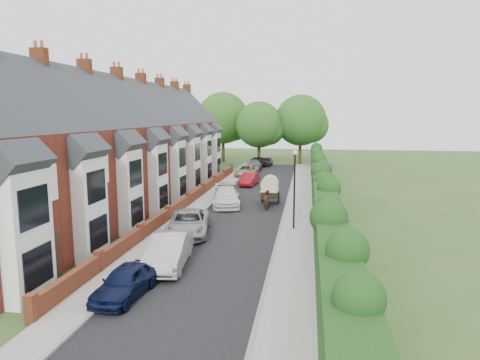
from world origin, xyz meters
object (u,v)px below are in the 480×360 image
object	(u,v)px
car_green	(225,191)
car_grey	(254,166)
car_beige	(247,171)
horse	(268,200)
horse_cart	(270,188)
car_silver_a	(169,251)
car_silver_b	(188,223)
car_navy	(126,282)
lamppost	(295,180)
car_red	(249,179)
car_black	(267,161)
car_white	(226,197)

from	to	relation	value
car_green	car_grey	bearing A→B (deg)	81.08
car_beige	horse	xyz separation A→B (m)	(4.15, -17.24, 0.04)
car_beige	horse_cart	world-z (taller)	horse_cart
car_silver_a	car_silver_b	xyz separation A→B (m)	(-0.60, 5.58, -0.06)
car_navy	horse_cart	size ratio (longest dim) A/B	1.15
lamppost	horse_cart	size ratio (longest dim) A/B	1.55
car_red	car_beige	bearing A→B (deg)	106.61
car_black	horse	xyz separation A→B (m)	(2.87, -28.63, 0.07)
car_green	car_beige	xyz separation A→B (m)	(0.00, 13.64, -0.03)
car_green	car_grey	world-z (taller)	car_green
car_navy	car_silver_b	distance (m)	9.28
car_beige	horse	world-z (taller)	horse
car_silver_b	horse	xyz separation A→B (m)	(4.15, 8.01, -0.02)
car_navy	horse_cart	distance (m)	19.58
lamppost	car_white	world-z (taller)	lamppost
car_grey	car_white	bearing A→B (deg)	-89.26
car_red	horse_cart	distance (m)	9.69
car_silver_a	car_grey	size ratio (longest dim) A/B	1.06
car_navy	horse_cart	xyz separation A→B (m)	(4.15, 19.12, 0.72)
car_green	car_red	bearing A→B (deg)	72.46
lamppost	car_white	size ratio (longest dim) A/B	0.99
car_navy	horse	bearing A→B (deg)	81.21
lamppost	car_red	distance (m)	17.98
car_white	car_beige	size ratio (longest dim) A/B	1.07
car_navy	car_white	bearing A→B (deg)	92.46
car_red	car_grey	bearing A→B (deg)	100.68
lamppost	car_red	bearing A→B (deg)	107.01
car_red	horse	distance (m)	11.42
car_silver_b	car_red	world-z (taller)	car_silver_b
car_navy	horse_cart	world-z (taller)	horse_cart
car_black	lamppost	bearing A→B (deg)	-78.03
car_red	car_green	bearing A→B (deg)	-93.46
car_red	horse	world-z (taller)	horse
car_white	car_silver_b	bearing A→B (deg)	-106.60
car_silver_a	car_silver_b	bearing A→B (deg)	89.51
lamppost	horse	xyz separation A→B (m)	(-2.25, 5.97, -2.58)
car_red	horse	xyz separation A→B (m)	(2.95, -11.03, 0.06)
car_silver_b	car_white	size ratio (longest dim) A/B	1.01
car_white	car_grey	size ratio (longest dim) A/B	1.14
car_silver_b	car_green	world-z (taller)	car_silver_b
car_green	horse	size ratio (longest dim) A/B	2.46
car_silver_b	horse_cart	bearing A→B (deg)	56.69
car_navy	car_silver_b	size ratio (longest dim) A/B	0.72
car_silver_a	car_white	size ratio (longest dim) A/B	0.92
car_green	car_beige	bearing A→B (deg)	81.61
car_silver_a	car_green	xyz separation A→B (m)	(-0.60, 17.19, -0.09)
car_beige	car_silver_b	bearing A→B (deg)	-86.64
horse	car_green	bearing A→B (deg)	-55.63
car_silver_b	car_white	bearing A→B (deg)	74.90
car_red	car_grey	distance (m)	11.71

